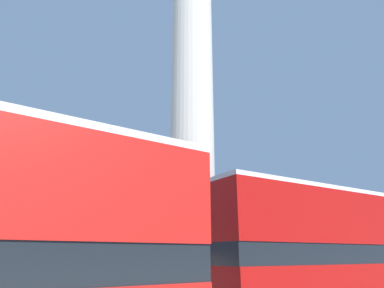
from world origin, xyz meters
The scene contains 3 objects.
monument_column centered at (0.00, 0.00, 7.44)m, with size 5.83×5.83×21.85m.
bus_c centered at (2.30, -5.05, 2.45)m, with size 10.56×3.37×4.45m.
street_lamp centered at (-3.87, -3.10, 3.32)m, with size 0.45×0.45×5.62m.
Camera 1 is at (-8.44, -11.90, 2.49)m, focal length 32.00 mm.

